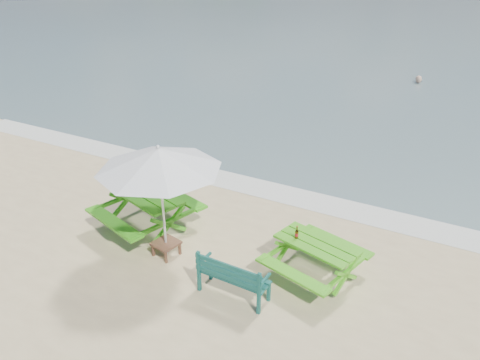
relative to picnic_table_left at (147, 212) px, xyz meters
The scene contains 8 objects.
foam_strip 3.47m from the picnic_table_left, 54.32° to the left, with size 22.00×0.90×0.01m, color silver.
picnic_table_left is the anchor object (origin of this frame).
picnic_table_right 3.72m from the picnic_table_left, ahead, with size 1.84×1.96×0.70m.
park_bench 2.89m from the picnic_table_left, 21.13° to the right, with size 1.28×0.47×0.78m.
side_table 1.17m from the picnic_table_left, 33.47° to the right, with size 0.54×0.54×0.30m.
patio_umbrella 2.01m from the picnic_table_left, 33.47° to the right, with size 2.69×2.69×2.27m.
beer_bottle 3.36m from the picnic_table_left, ahead, with size 0.06×0.06×0.24m.
swimmer 15.81m from the picnic_table_left, 79.31° to the left, with size 0.63×0.44×1.67m.
Camera 1 is at (3.83, -4.80, 5.39)m, focal length 35.00 mm.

